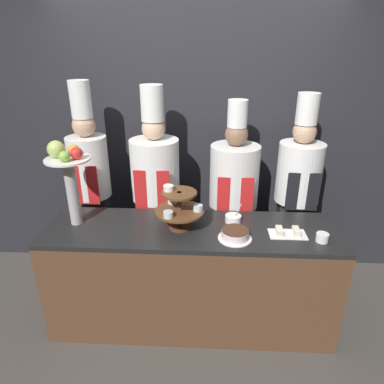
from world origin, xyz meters
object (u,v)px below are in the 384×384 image
at_px(cup_white, 322,238).
at_px(serving_bowl_far, 233,219).
at_px(cake_round, 235,234).
at_px(cake_square_tray, 288,232).
at_px(chef_left, 91,182).
at_px(chef_center_left, 156,187).
at_px(chef_center_right, 233,194).
at_px(chef_right, 297,190).
at_px(fruit_pedestal, 68,171).
at_px(tiered_stand, 179,207).

xyz_separation_m(cup_white, serving_bowl_far, (-0.60, 0.25, -0.00)).
height_order(cake_round, serving_bowl_far, serving_bowl_far).
xyz_separation_m(cake_square_tray, serving_bowl_far, (-0.38, 0.17, 0.01)).
bearing_deg(chef_left, cake_round, -28.37).
bearing_deg(chef_center_left, chef_center_right, -0.01).
bearing_deg(chef_right, chef_center_left, -180.00).
height_order(fruit_pedestal, serving_bowl_far, fruit_pedestal).
height_order(serving_bowl_far, chef_center_right, chef_center_right).
bearing_deg(fruit_pedestal, chef_center_right, 21.89).
xyz_separation_m(cup_white, chef_left, (-1.83, 0.67, 0.11)).
distance_m(cake_square_tray, chef_left, 1.72).
height_order(tiered_stand, chef_right, chef_right).
distance_m(cake_round, chef_center_left, 0.94).
xyz_separation_m(serving_bowl_far, chef_center_right, (0.02, 0.42, 0.03)).
distance_m(tiered_stand, cake_square_tray, 0.80).
bearing_deg(fruit_pedestal, tiered_stand, -2.35).
bearing_deg(chef_center_left, chef_left, 179.99).
bearing_deg(fruit_pedestal, chef_center_left, 42.09).
distance_m(serving_bowl_far, chef_center_left, 0.78).
height_order(tiered_stand, cake_square_tray, tiered_stand).
height_order(cake_round, cake_square_tray, cake_round).
relative_size(cup_white, chef_right, 0.05).
bearing_deg(chef_center_right, cup_white, -49.34).
bearing_deg(chef_center_left, tiered_stand, -64.43).
distance_m(cake_round, serving_bowl_far, 0.25).
bearing_deg(tiered_stand, chef_center_left, 115.57).
bearing_deg(chef_left, cup_white, -20.05).
bearing_deg(serving_bowl_far, chef_right, 36.17).
relative_size(tiered_stand, chef_center_right, 0.21).
relative_size(fruit_pedestal, cup_white, 7.52).
distance_m(cake_square_tray, chef_right, 0.62).
relative_size(cup_white, serving_bowl_far, 0.54).
bearing_deg(cup_white, cake_square_tray, 160.04).
distance_m(chef_center_left, chef_center_right, 0.68).
relative_size(fruit_pedestal, serving_bowl_far, 4.08).
height_order(cake_square_tray, chef_center_right, chef_center_right).
distance_m(serving_bowl_far, chef_right, 0.71).
bearing_deg(serving_bowl_far, cake_square_tray, -24.64).
bearing_deg(cake_square_tray, chef_left, 159.94).
height_order(cup_white, chef_center_right, chef_center_right).
distance_m(cake_square_tray, serving_bowl_far, 0.42).
distance_m(tiered_stand, cup_white, 1.02).
bearing_deg(tiered_stand, cup_white, -8.08).
bearing_deg(serving_bowl_far, cake_round, -90.46).
height_order(cake_square_tray, chef_left, chef_left).
xyz_separation_m(tiered_stand, chef_center_right, (0.43, 0.53, -0.12)).
height_order(serving_bowl_far, chef_left, chef_left).
height_order(chef_center_left, chef_center_right, chef_center_left).
xyz_separation_m(cup_white, chef_center_left, (-1.26, 0.67, 0.07)).
relative_size(fruit_pedestal, chef_center_left, 0.35).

